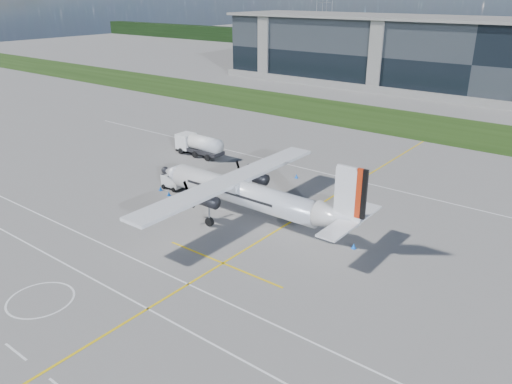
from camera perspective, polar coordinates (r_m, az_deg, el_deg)
The scene contains 15 objects.
ground at distance 80.16m, azimuth 16.81°, elevation 6.07°, with size 400.00×400.00×0.00m, color slate.
grass_strip at distance 87.47m, azimuth 18.78°, elevation 7.14°, with size 400.00×18.00×0.04m, color #1C340E.
terminal_building at distance 116.52m, azimuth 24.80°, elevation 13.55°, with size 120.00×20.00×15.00m, color black.
pylon_west at distance 211.69m, azimuth 7.83°, elevation 20.28°, with size 9.00×4.60×30.00m, color gray, non-canonical shape.
yellow_taxiway_centerline at distance 53.09m, azimuth 7.65°, elevation -1.18°, with size 0.20×70.00×0.01m, color yellow.
white_lane_line at distance 38.77m, azimuth -15.22°, elevation -11.19°, with size 90.00×0.15×0.01m, color white.
turboprop_aircraft at distance 47.79m, azimuth -0.75°, elevation 1.21°, with size 24.23×25.13×7.54m, color white, non-canonical shape.
fuel_tanker_truck at distance 68.12m, azimuth -6.80°, elevation 5.38°, with size 7.54×2.45×2.83m, color silver, non-canonical shape.
baggage_tug at distance 56.82m, azimuth -9.46°, elevation 1.16°, with size 2.66×1.60×1.60m, color silver, non-canonical shape.
ground_crew_person at distance 54.48m, azimuth -6.28°, elevation 0.62°, with size 0.80×0.57×1.97m, color #F25907.
safety_cone_nose_stbd at distance 57.09m, azimuth -9.28°, elevation 0.68°, with size 0.36×0.36×0.50m, color blue.
safety_cone_stbdwing at distance 59.59m, azimuth 4.65°, elevation 1.83°, with size 0.36×0.36×0.50m, color blue.
safety_cone_nose_port at distance 55.09m, azimuth -9.93°, elevation -0.17°, with size 0.36×0.36×0.50m, color blue.
safety_cone_fwd at distance 56.67m, azimuth -10.85°, elevation 0.41°, with size 0.36×0.36×0.50m, color blue.
safety_cone_tail at distance 44.19m, azimuth 11.11°, elevation -6.06°, with size 0.36×0.36×0.50m, color blue.
Camera 1 is at (26.99, -32.58, 20.74)m, focal length 35.00 mm.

